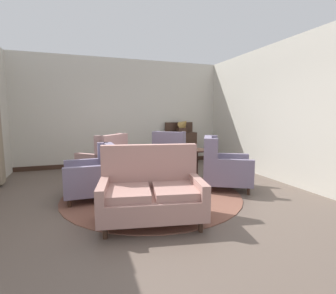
{
  "coord_description": "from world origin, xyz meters",
  "views": [
    {
      "loc": [
        -1.23,
        -4.05,
        1.48
      ],
      "look_at": [
        0.37,
        0.48,
        0.85
      ],
      "focal_mm": 26.93,
      "sensor_mm": 36.0,
      "label": 1
    }
  ],
  "objects_px": {
    "armchair_foreground_right": "(106,161)",
    "armchair_near_sideboard": "(95,175)",
    "side_table": "(196,163)",
    "settee": "(151,192)",
    "gramophone": "(183,125)",
    "armchair_near_window": "(172,156)",
    "sideboard": "(181,145)",
    "armchair_back_corner": "(223,167)",
    "coffee_table": "(158,171)",
    "porcelain_vase": "(159,160)"
  },
  "relations": [
    {
      "from": "porcelain_vase",
      "to": "side_table",
      "type": "bearing_deg",
      "value": 8.38
    },
    {
      "from": "coffee_table",
      "to": "sideboard",
      "type": "relative_size",
      "value": 0.77
    },
    {
      "from": "armchair_back_corner",
      "to": "side_table",
      "type": "xyz_separation_m",
      "value": [
        -0.34,
        0.5,
        0.01
      ]
    },
    {
      "from": "armchair_near_window",
      "to": "sideboard",
      "type": "xyz_separation_m",
      "value": [
        0.79,
        1.34,
        0.09
      ]
    },
    {
      "from": "settee",
      "to": "armchair_near_sideboard",
      "type": "relative_size",
      "value": 1.59
    },
    {
      "from": "settee",
      "to": "armchair_near_window",
      "type": "xyz_separation_m",
      "value": [
        1.21,
        2.48,
        0.04
      ]
    },
    {
      "from": "settee",
      "to": "armchair_near_window",
      "type": "height_order",
      "value": "armchair_near_window"
    },
    {
      "from": "porcelain_vase",
      "to": "settee",
      "type": "distance_m",
      "value": 1.5
    },
    {
      "from": "armchair_foreground_right",
      "to": "gramophone",
      "type": "height_order",
      "value": "gramophone"
    },
    {
      "from": "porcelain_vase",
      "to": "armchair_near_sideboard",
      "type": "distance_m",
      "value": 1.23
    },
    {
      "from": "porcelain_vase",
      "to": "armchair_back_corner",
      "type": "height_order",
      "value": "armchair_back_corner"
    },
    {
      "from": "coffee_table",
      "to": "sideboard",
      "type": "bearing_deg",
      "value": 58.78
    },
    {
      "from": "porcelain_vase",
      "to": "armchair_back_corner",
      "type": "relative_size",
      "value": 0.29
    },
    {
      "from": "armchair_back_corner",
      "to": "sideboard",
      "type": "bearing_deg",
      "value": 23.69
    },
    {
      "from": "side_table",
      "to": "armchair_foreground_right",
      "type": "bearing_deg",
      "value": 152.68
    },
    {
      "from": "armchair_foreground_right",
      "to": "armchair_near_window",
      "type": "height_order",
      "value": "armchair_near_window"
    },
    {
      "from": "coffee_table",
      "to": "gramophone",
      "type": "xyz_separation_m",
      "value": [
        1.52,
        2.35,
        0.78
      ]
    },
    {
      "from": "gramophone",
      "to": "armchair_foreground_right",
      "type": "bearing_deg",
      "value": -151.92
    },
    {
      "from": "armchair_foreground_right",
      "to": "settee",
      "type": "bearing_deg",
      "value": 52.2
    },
    {
      "from": "armchair_back_corner",
      "to": "gramophone",
      "type": "xyz_separation_m",
      "value": [
        0.29,
        2.71,
        0.72
      ]
    },
    {
      "from": "armchair_foreground_right",
      "to": "gramophone",
      "type": "relative_size",
      "value": 2.53
    },
    {
      "from": "porcelain_vase",
      "to": "armchair_back_corner",
      "type": "distance_m",
      "value": 1.28
    },
    {
      "from": "armchair_foreground_right",
      "to": "side_table",
      "type": "relative_size",
      "value": 1.59
    },
    {
      "from": "armchair_back_corner",
      "to": "side_table",
      "type": "distance_m",
      "value": 0.6
    },
    {
      "from": "armchair_back_corner",
      "to": "gramophone",
      "type": "bearing_deg",
      "value": 22.61
    },
    {
      "from": "coffee_table",
      "to": "gramophone",
      "type": "height_order",
      "value": "gramophone"
    },
    {
      "from": "sideboard",
      "to": "side_table",
      "type": "bearing_deg",
      "value": -104.22
    },
    {
      "from": "settee",
      "to": "gramophone",
      "type": "bearing_deg",
      "value": 72.27
    },
    {
      "from": "settee",
      "to": "armchair_near_sideboard",
      "type": "distance_m",
      "value": 1.42
    },
    {
      "from": "side_table",
      "to": "armchair_near_sideboard",
      "type": "bearing_deg",
      "value": -172.59
    },
    {
      "from": "armchair_back_corner",
      "to": "side_table",
      "type": "height_order",
      "value": "armchair_back_corner"
    },
    {
      "from": "porcelain_vase",
      "to": "armchair_near_window",
      "type": "xyz_separation_m",
      "value": [
        0.67,
        1.09,
        -0.15
      ]
    },
    {
      "from": "armchair_near_sideboard",
      "to": "gramophone",
      "type": "relative_size",
      "value": 2.04
    },
    {
      "from": "settee",
      "to": "armchair_back_corner",
      "type": "xyz_separation_m",
      "value": [
        1.75,
        1.03,
        0.02
      ]
    },
    {
      "from": "settee",
      "to": "coffee_table",
      "type": "bearing_deg",
      "value": 80.18
    },
    {
      "from": "coffee_table",
      "to": "side_table",
      "type": "height_order",
      "value": "side_table"
    },
    {
      "from": "armchair_near_sideboard",
      "to": "sideboard",
      "type": "relative_size",
      "value": 0.77
    },
    {
      "from": "settee",
      "to": "gramophone",
      "type": "height_order",
      "value": "gramophone"
    },
    {
      "from": "armchair_back_corner",
      "to": "gramophone",
      "type": "relative_size",
      "value": 2.55
    },
    {
      "from": "gramophone",
      "to": "side_table",
      "type": "bearing_deg",
      "value": -105.8
    },
    {
      "from": "porcelain_vase",
      "to": "gramophone",
      "type": "distance_m",
      "value": 2.84
    },
    {
      "from": "sideboard",
      "to": "settee",
      "type": "bearing_deg",
      "value": -117.63
    },
    {
      "from": "settee",
      "to": "armchair_near_window",
      "type": "bearing_deg",
      "value": 74.93
    },
    {
      "from": "porcelain_vase",
      "to": "armchair_near_window",
      "type": "distance_m",
      "value": 1.29
    },
    {
      "from": "side_table",
      "to": "sideboard",
      "type": "height_order",
      "value": "sideboard"
    },
    {
      "from": "armchair_foreground_right",
      "to": "armchair_near_window",
      "type": "xyz_separation_m",
      "value": [
        1.58,
        0.03,
        0.01
      ]
    },
    {
      "from": "settee",
      "to": "side_table",
      "type": "relative_size",
      "value": 2.05
    },
    {
      "from": "coffee_table",
      "to": "settee",
      "type": "bearing_deg",
      "value": -110.77
    },
    {
      "from": "porcelain_vase",
      "to": "settee",
      "type": "relative_size",
      "value": 0.23
    },
    {
      "from": "armchair_foreground_right",
      "to": "armchair_near_sideboard",
      "type": "distance_m",
      "value": 1.24
    }
  ]
}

